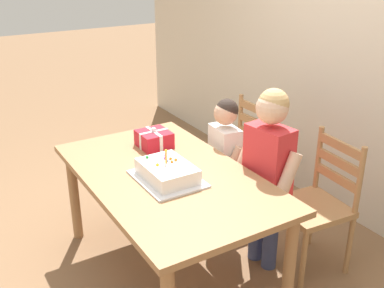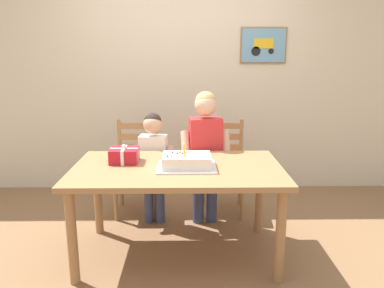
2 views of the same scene
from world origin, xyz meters
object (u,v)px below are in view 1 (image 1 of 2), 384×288
Objects in this scene: chair_left at (239,158)px; chair_right at (317,204)px; birthday_cake at (167,172)px; child_older at (268,163)px; child_younger at (224,154)px; dining_table at (167,186)px; gift_box_red_large at (154,139)px.

chair_left is 0.85m from chair_right.
child_older is at bearing 74.82° from birthday_cake.
birthday_cake is 0.42× the size of child_younger.
child_younger is at bearing -56.10° from chair_left.
chair_left is at bearing 118.43° from birthday_cake.
child_younger reaches higher than dining_table.
chair_right reaches higher than dining_table.
chair_right is 0.88× the size of child_younger.
chair_right is (0.36, 0.91, -0.31)m from birthday_cake.
chair_left and chair_right have the same top height.
birthday_cake is 0.48× the size of chair_left.
child_older is at bearing 67.93° from dining_table.
child_younger is (-0.66, -0.28, 0.17)m from chair_right.
dining_table is at bearing -115.96° from chair_right.
birthday_cake reaches higher than chair_left.
gift_box_red_large is 0.21× the size of child_younger.
dining_table is 1.51× the size of child_younger.
child_older reaches higher than birthday_cake.
child_older is at bearing -22.77° from chair_left.
gift_box_red_large is (-0.42, 0.13, 0.14)m from dining_table.
dining_table is at bearing -68.45° from child_younger.
chair_right is 0.74× the size of child_older.
chair_right is at bearing 56.55° from child_older.
child_older reaches higher than gift_box_red_large.
dining_table is 0.99m from chair_left.
child_younger is at bearing 68.41° from gift_box_red_large.
dining_table is at bearing 153.13° from birthday_cake.
birthday_cake is at bearing -18.31° from gift_box_red_large.
chair_left is (-0.42, 0.88, -0.18)m from dining_table.
chair_left is at bearing 115.78° from dining_table.
child_younger is at bearing -157.18° from chair_right.
child_older reaches higher than chair_left.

